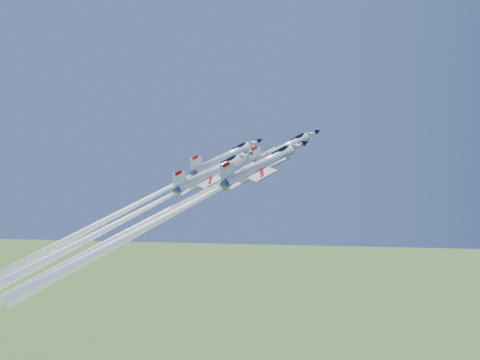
# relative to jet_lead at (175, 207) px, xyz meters

# --- Properties ---
(jet_lead) EXTENTS (44.87, 23.82, 47.63)m
(jet_lead) POSITION_rel_jet_lead_xyz_m (0.00, 0.00, 0.00)
(jet_lead) COLOR white
(jet_left) EXTENTS (41.42, 22.09, 41.48)m
(jet_left) POSITION_rel_jet_lead_xyz_m (-8.89, 5.98, -0.74)
(jet_left) COLOR white
(jet_right) EXTENTS (38.96, 20.92, 35.90)m
(jet_right) POSITION_rel_jet_lead_xyz_m (1.84, -6.43, 0.57)
(jet_right) COLOR white
(jet_slot) EXTENTS (39.08, 20.92, 37.51)m
(jet_slot) POSITION_rel_jet_lead_xyz_m (-8.24, -3.67, -1.70)
(jet_slot) COLOR white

